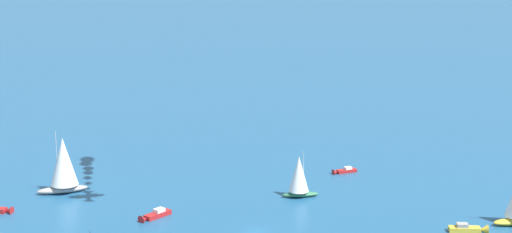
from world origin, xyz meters
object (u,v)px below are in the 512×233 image
Objects in this scene: motorboat_near_centre at (470,229)px; sailboat_far_stbd at (63,165)px; sailboat_mid_cluster at (299,176)px; motorboat_inshore at (343,171)px; motorboat_far_port at (154,215)px.

sailboat_far_stbd is at bearing -54.85° from motorboat_near_centre.
sailboat_far_stbd reaches higher than sailboat_mid_cluster.
motorboat_near_centre is 0.48× the size of sailboat_far_stbd.
sailboat_far_stbd is 63.50m from motorboat_inshore.
sailboat_far_stbd is (6.55, -25.72, 5.66)m from motorboat_far_port.
motorboat_near_centre is 0.66× the size of sailboat_mid_cluster.
motorboat_near_centre is 59.79m from motorboat_far_port.
motorboat_inshore is at bearing 154.54° from sailboat_far_stbd.
motorboat_inshore is (-8.82, -41.36, -0.09)m from motorboat_near_centre.
sailboat_mid_cluster is at bearing 137.81° from sailboat_far_stbd.
motorboat_far_port is 0.54× the size of sailboat_far_stbd.
motorboat_far_port is at bearing -45.75° from motorboat_near_centre.
motorboat_far_port is 27.14m from sailboat_far_stbd.
sailboat_far_stbd is 50.22m from sailboat_mid_cluster.
motorboat_far_port is (41.73, -42.83, -0.00)m from motorboat_near_centre.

